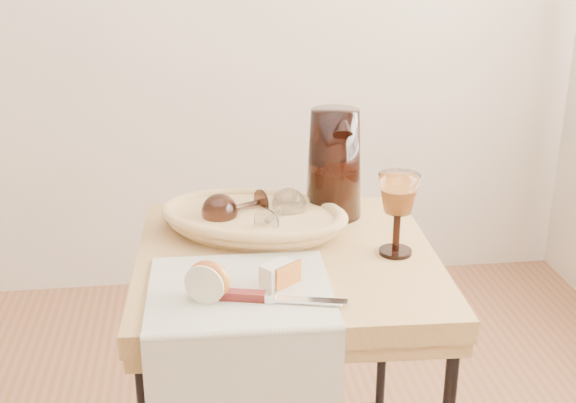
{
  "coord_description": "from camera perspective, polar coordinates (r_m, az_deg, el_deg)",
  "views": [
    {
      "loc": [
        0.31,
        -0.99,
        1.41
      ],
      "look_at": [
        0.48,
        0.35,
        0.89
      ],
      "focal_mm": 46.54,
      "sensor_mm": 36.0,
      "label": 1
    }
  ],
  "objects": [
    {
      "name": "tea_towel",
      "position": [
        1.37,
        -3.68,
        -6.81
      ],
      "size": [
        0.34,
        0.31,
        0.01
      ],
      "primitive_type": "cube",
      "rotation": [
        0.0,
        0.0,
        -0.02
      ],
      "color": "beige",
      "rests_on": "side_table"
    },
    {
      "name": "bread_basket",
      "position": [
        1.62,
        -2.66,
        -1.48
      ],
      "size": [
        0.43,
        0.36,
        0.05
      ],
      "primitive_type": null,
      "rotation": [
        0.0,
        0.0,
        -0.36
      ],
      "color": "#B48045",
      "rests_on": "side_table"
    },
    {
      "name": "goblet_lying_a",
      "position": [
        1.62,
        -3.86,
        -0.44
      ],
      "size": [
        0.15,
        0.13,
        0.08
      ],
      "primitive_type": null,
      "rotation": [
        0.0,
        0.0,
        3.6
      ],
      "color": "#3A1E16",
      "rests_on": "bread_basket"
    },
    {
      "name": "goblet_lying_b",
      "position": [
        1.59,
        -0.67,
        -0.81
      ],
      "size": [
        0.13,
        0.15,
        0.08
      ],
      "primitive_type": null,
      "rotation": [
        0.0,
        0.0,
        0.99
      ],
      "color": "white",
      "rests_on": "bread_basket"
    },
    {
      "name": "pitcher",
      "position": [
        1.67,
        3.54,
        2.91
      ],
      "size": [
        0.2,
        0.27,
        0.29
      ],
      "primitive_type": null,
      "rotation": [
        0.0,
        0.0,
        -0.14
      ],
      "color": "black",
      "rests_on": "side_table"
    },
    {
      "name": "wine_goblet",
      "position": [
        1.5,
        8.36,
        -0.96
      ],
      "size": [
        0.11,
        0.11,
        0.17
      ],
      "primitive_type": null,
      "rotation": [
        0.0,
        0.0,
        0.41
      ],
      "color": "white",
      "rests_on": "side_table"
    },
    {
      "name": "apple_half",
      "position": [
        1.33,
        -6.06,
        -5.96
      ],
      "size": [
        0.09,
        0.07,
        0.07
      ],
      "primitive_type": "ellipsoid",
      "rotation": [
        0.0,
        0.0,
        -0.43
      ],
      "color": "#B2171A",
      "rests_on": "tea_towel"
    },
    {
      "name": "apple_wedge",
      "position": [
        1.37,
        -0.81,
        -5.55
      ],
      "size": [
        0.07,
        0.07,
        0.04
      ],
      "primitive_type": "cube",
      "rotation": [
        0.0,
        0.0,
        0.67
      ],
      "color": "beige",
      "rests_on": "tea_towel"
    },
    {
      "name": "table_knife",
      "position": [
        1.32,
        -0.98,
        -7.29
      ],
      "size": [
        0.23,
        0.08,
        0.02
      ],
      "primitive_type": null,
      "rotation": [
        0.0,
        0.0,
        -0.24
      ],
      "color": "silver",
      "rests_on": "tea_towel"
    }
  ]
}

